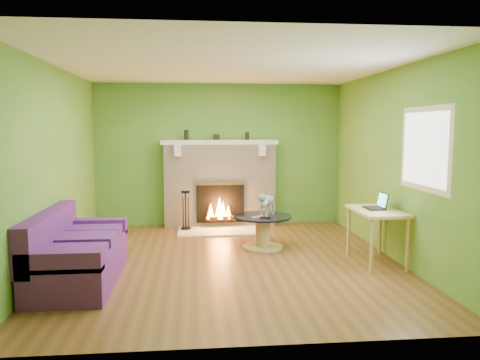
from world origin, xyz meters
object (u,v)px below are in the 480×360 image
object	(u,v)px
desk	(377,216)
cat	(267,203)
sofa	(75,254)
coffee_table	(263,229)

from	to	relation	value
desk	cat	xyz separation A→B (m)	(-1.32, 0.96, 0.04)
sofa	cat	bearing A→B (deg)	28.56
sofa	coffee_table	size ratio (longest dim) A/B	2.14
coffee_table	cat	distance (m)	0.40
sofa	cat	distance (m)	2.86
sofa	cat	xyz separation A→B (m)	(2.49, 1.36, 0.35)
coffee_table	desk	bearing A→B (deg)	-32.98
sofa	coffee_table	distance (m)	2.74
desk	cat	size ratio (longest dim) A/B	1.68
desk	cat	distance (m)	1.63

